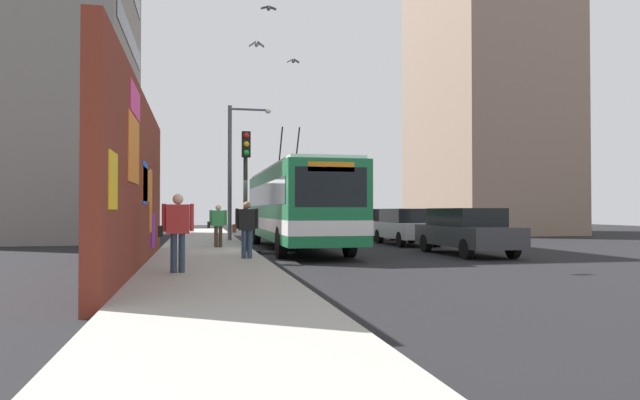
% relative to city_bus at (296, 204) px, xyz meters
% --- Properties ---
extents(ground_plane, '(80.00, 80.00, 0.00)m').
position_rel_city_bus_xyz_m(ground_plane, '(-2.23, 1.80, -1.74)').
color(ground_plane, black).
extents(sidewalk_slab, '(48.00, 3.20, 0.15)m').
position_rel_city_bus_xyz_m(sidewalk_slab, '(-2.23, 3.40, -1.66)').
color(sidewalk_slab, '#9E9B93').
rests_on(sidewalk_slab, ground_plane).
extents(graffiti_wall, '(12.67, 0.32, 4.38)m').
position_rel_city_bus_xyz_m(graffiti_wall, '(-6.90, 5.15, 0.45)').
color(graffiti_wall, maroon).
rests_on(graffiti_wall, ground_plane).
extents(building_far_left, '(12.33, 7.46, 20.94)m').
position_rel_city_bus_xyz_m(building_far_left, '(10.45, 11.00, 8.73)').
color(building_far_left, gray).
rests_on(building_far_left, ground_plane).
extents(building_far_right, '(11.13, 7.66, 21.38)m').
position_rel_city_bus_xyz_m(building_far_right, '(13.42, -15.20, 8.95)').
color(building_far_right, gray).
rests_on(building_far_right, ground_plane).
extents(city_bus, '(12.00, 2.50, 4.89)m').
position_rel_city_bus_xyz_m(city_bus, '(0.00, 0.00, 0.00)').
color(city_bus, '#19723F').
rests_on(city_bus, ground_plane).
extents(parked_car_dark_gray, '(4.82, 1.80, 1.58)m').
position_rel_city_bus_xyz_m(parked_car_dark_gray, '(-3.78, -5.20, -0.90)').
color(parked_car_dark_gray, '#38383D').
rests_on(parked_car_dark_gray, ground_plane).
extents(parked_car_silver, '(4.31, 1.78, 1.58)m').
position_rel_city_bus_xyz_m(parked_car_silver, '(1.86, -5.20, -0.91)').
color(parked_car_silver, '#B7B7BC').
rests_on(parked_car_silver, ground_plane).
extents(parked_car_red, '(4.70, 1.76, 1.58)m').
position_rel_city_bus_xyz_m(parked_car_red, '(7.29, -5.20, -0.90)').
color(parked_car_red, '#B21E19').
rests_on(parked_car_red, ground_plane).
extents(pedestrian_near_wall, '(0.23, 0.76, 1.72)m').
position_rel_city_bus_xyz_m(pedestrian_near_wall, '(-8.79, 4.12, -0.58)').
color(pedestrian_near_wall, '#2D3F59').
rests_on(pedestrian_near_wall, sidewalk_slab).
extents(pedestrian_at_curb, '(0.22, 0.73, 1.61)m').
position_rel_city_bus_xyz_m(pedestrian_at_curb, '(-5.37, 2.33, -0.65)').
color(pedestrian_at_curb, '#2D3F59').
rests_on(pedestrian_at_curb, sidewalk_slab).
extents(pedestrian_midblock, '(0.22, 0.72, 1.56)m').
position_rel_city_bus_xyz_m(pedestrian_midblock, '(-0.29, 2.95, -0.68)').
color(pedestrian_midblock, '#3F3326').
rests_on(pedestrian_midblock, sidewalk_slab).
extents(traffic_light, '(0.49, 0.28, 3.96)m').
position_rel_city_bus_xyz_m(traffic_light, '(-2.90, 2.15, 1.08)').
color(traffic_light, '#2D382D').
rests_on(traffic_light, sidewalk_slab).
extents(street_lamp, '(0.44, 1.98, 6.16)m').
position_rel_city_bus_xyz_m(street_lamp, '(4.72, 2.01, 2.00)').
color(street_lamp, '#4C4C51').
rests_on(street_lamp, sidewalk_slab).
extents(flying_pigeons, '(7.71, 3.32, 2.42)m').
position_rel_city_bus_xyz_m(flying_pigeons, '(-1.48, 1.27, 6.56)').
color(flying_pigeons, slate).
extents(curbside_puddle, '(1.87, 1.87, 0.00)m').
position_rel_city_bus_xyz_m(curbside_puddle, '(-1.42, 1.20, -1.74)').
color(curbside_puddle, black).
rests_on(curbside_puddle, ground_plane).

